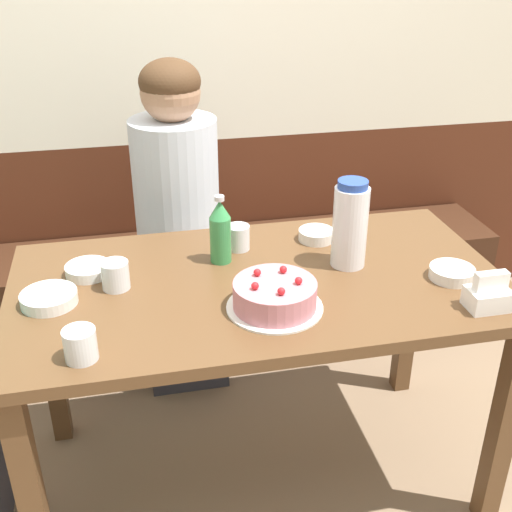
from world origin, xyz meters
The scene contains 16 objects.
ground_plane centered at (0.00, 0.00, 0.00)m, with size 12.00×12.00×0.00m, color #846B51.
back_wall centered at (0.00, 1.05, 1.25)m, with size 4.80×0.04×2.50m.
bench_seat centered at (0.00, 0.83, 0.23)m, with size 2.39×0.38×0.46m.
dining_table centered at (0.00, 0.00, 0.64)m, with size 1.39×0.75×0.74m.
birthday_cake centered at (0.01, -0.16, 0.78)m, with size 0.26×0.26×0.10m.
water_pitcher centered at (0.28, 0.04, 0.87)m, with size 0.10×0.10×0.26m.
soju_bottle centered at (-0.08, 0.14, 0.84)m, with size 0.06×0.06×0.21m.
napkin_holder centered at (0.55, -0.27, 0.78)m, with size 0.11×0.08×0.11m.
bowl_soup_white centered at (0.54, -0.11, 0.76)m, with size 0.13×0.13×0.03m.
bowl_rice_small centered at (-0.57, -0.01, 0.76)m, with size 0.15×0.15×0.03m.
bowl_side_dish centered at (-0.47, 0.13, 0.76)m, with size 0.13×0.13×0.03m.
bowl_sauce_shallow centered at (0.24, 0.21, 0.76)m, with size 0.11×0.11×0.03m.
glass_water_tall centered at (-0.02, 0.21, 0.78)m, with size 0.07×0.07×0.08m.
glass_tumbler_short centered at (-0.39, 0.04, 0.78)m, with size 0.08×0.08×0.08m.
glass_shot_small centered at (-0.48, -0.28, 0.78)m, with size 0.08×0.08×0.08m.
person_teal_shirt centered at (-0.17, 0.63, 0.60)m, with size 0.31×0.34×1.25m.
Camera 1 is at (-0.34, -1.55, 1.64)m, focal length 45.00 mm.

